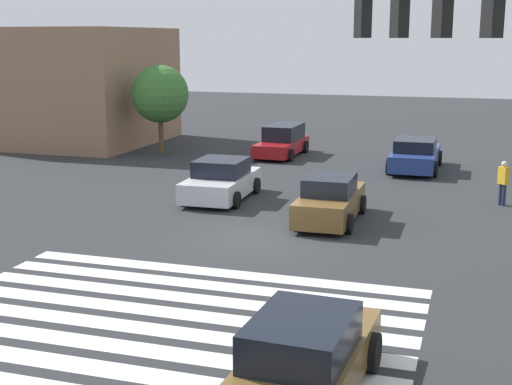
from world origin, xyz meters
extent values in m
plane|color=#2B2D30|center=(0.00, 0.00, 0.00)|extent=(109.55, 109.55, 0.00)
cube|color=silver|center=(0.00, -8.82, 0.00)|extent=(10.56, 0.60, 0.01)
cube|color=silver|center=(0.00, -7.87, 0.00)|extent=(10.56, 0.60, 0.01)
cube|color=silver|center=(0.00, -6.92, 0.00)|extent=(10.56, 0.60, 0.01)
cube|color=silver|center=(0.00, -5.97, 0.00)|extent=(10.56, 0.60, 0.01)
cube|color=silver|center=(0.00, -5.02, 0.00)|extent=(10.56, 0.60, 0.01)
cube|color=silver|center=(0.00, -4.07, 0.00)|extent=(10.56, 0.60, 0.01)
cube|color=silver|center=(0.00, -3.12, 0.00)|extent=(10.56, 0.60, 0.01)
cube|color=black|center=(6.19, -6.19, 6.28)|extent=(0.40, 0.40, 0.84)
sphere|color=red|center=(6.08, -6.08, 6.28)|extent=(0.16, 0.16, 0.16)
cube|color=black|center=(5.31, -5.31, 6.28)|extent=(0.40, 0.40, 0.84)
sphere|color=gold|center=(5.20, -5.20, 6.28)|extent=(0.16, 0.16, 0.16)
cube|color=black|center=(4.43, -4.43, 6.28)|extent=(0.40, 0.40, 0.84)
sphere|color=green|center=(4.31, -4.31, 6.28)|extent=(0.16, 0.16, 0.16)
cube|color=black|center=(3.54, -3.54, 6.28)|extent=(0.40, 0.40, 0.84)
sphere|color=red|center=(3.43, -3.43, 6.28)|extent=(0.16, 0.16, 0.16)
cube|color=silver|center=(-2.90, 4.91, 0.53)|extent=(2.04, 4.25, 0.72)
cube|color=black|center=(-2.90, 4.96, 1.19)|extent=(1.78, 1.98, 0.61)
cylinder|color=black|center=(-1.88, 3.64, 0.30)|extent=(0.24, 0.61, 0.61)
cylinder|color=black|center=(-3.85, 3.58, 0.30)|extent=(0.24, 0.61, 0.61)
cylinder|color=black|center=(-1.96, 6.24, 0.30)|extent=(0.24, 0.61, 0.61)
cylinder|color=black|center=(-3.92, 6.18, 0.30)|extent=(0.24, 0.61, 0.61)
cube|color=brown|center=(1.62, 2.90, 0.56)|extent=(1.68, 4.32, 0.77)
cube|color=black|center=(1.62, 2.78, 1.23)|extent=(1.50, 1.95, 0.57)
cylinder|color=black|center=(0.76, 4.23, 0.31)|extent=(0.23, 0.63, 0.63)
cylinder|color=black|center=(2.45, 4.25, 0.31)|extent=(0.23, 0.63, 0.63)
cylinder|color=black|center=(0.78, 1.56, 0.31)|extent=(0.23, 0.63, 0.63)
cylinder|color=black|center=(2.47, 1.58, 0.31)|extent=(0.23, 0.63, 0.63)
cube|color=maroon|center=(-3.39, 15.09, 0.48)|extent=(1.80, 4.61, 0.63)
cube|color=black|center=(-3.39, 15.50, 1.17)|extent=(1.59, 2.71, 0.75)
cylinder|color=black|center=(-2.55, 13.66, 0.31)|extent=(0.23, 0.62, 0.62)
cylinder|color=black|center=(-4.30, 13.69, 0.31)|extent=(0.23, 0.62, 0.62)
cylinder|color=black|center=(-2.49, 16.49, 0.31)|extent=(0.23, 0.62, 0.62)
cylinder|color=black|center=(-4.24, 16.53, 0.31)|extent=(0.23, 0.62, 0.62)
cube|color=navy|center=(3.42, 13.15, 0.55)|extent=(1.93, 4.86, 0.72)
cube|color=black|center=(3.42, 12.88, 1.18)|extent=(1.73, 2.17, 0.54)
cylinder|color=black|center=(2.45, 14.66, 0.35)|extent=(0.22, 0.70, 0.70)
cylinder|color=black|center=(4.41, 14.65, 0.35)|extent=(0.22, 0.70, 0.70)
cylinder|color=black|center=(2.44, 11.65, 0.35)|extent=(0.22, 0.70, 0.70)
cylinder|color=black|center=(4.40, 11.64, 0.35)|extent=(0.22, 0.70, 0.70)
cube|color=brown|center=(3.59, -8.83, 0.52)|extent=(1.92, 4.77, 0.64)
cube|color=black|center=(3.58, -8.92, 1.16)|extent=(1.63, 2.23, 0.64)
cylinder|color=black|center=(2.78, -7.34, 0.36)|extent=(0.25, 0.73, 0.72)
cylinder|color=black|center=(4.53, -7.42, 0.36)|extent=(0.25, 0.73, 0.72)
cube|color=#937056|center=(-16.05, 16.39, 3.20)|extent=(9.24, 9.24, 6.41)
cylinder|color=#232842|center=(7.09, 6.89, 0.39)|extent=(0.14, 0.14, 0.78)
cylinder|color=#232842|center=(6.98, 7.00, 0.39)|extent=(0.14, 0.14, 0.78)
cube|color=gold|center=(7.03, 6.95, 1.09)|extent=(0.41, 0.41, 0.62)
sphere|color=beige|center=(7.03, 6.95, 1.50)|extent=(0.21, 0.21, 0.21)
cylinder|color=brown|center=(-9.45, 13.82, 0.92)|extent=(0.26, 0.26, 1.84)
sphere|color=#3D7533|center=(-9.45, 13.82, 3.08)|extent=(2.92, 2.92, 2.92)
camera|label=1|loc=(6.09, -19.36, 5.87)|focal=50.00mm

